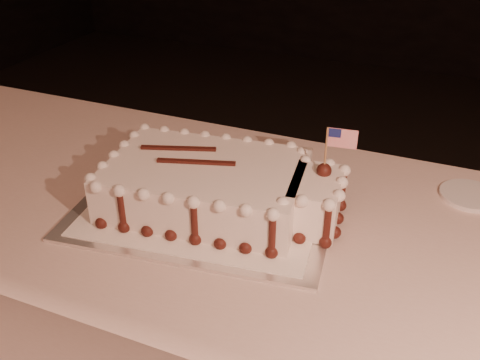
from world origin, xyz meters
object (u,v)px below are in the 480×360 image
at_px(banquet_table, 254,340).
at_px(sheet_cake, 219,187).
at_px(side_plate, 470,195).
at_px(cake_board, 207,206).

height_order(banquet_table, sheet_cake, sheet_cake).
distance_m(sheet_cake, side_plate, 0.57).
bearing_deg(cake_board, side_plate, 19.61).
distance_m(banquet_table, sheet_cake, 0.44).
relative_size(cake_board, sheet_cake, 1.04).
bearing_deg(side_plate, banquet_table, -148.34).
height_order(banquet_table, side_plate, side_plate).
bearing_deg(banquet_table, cake_board, -175.05).
bearing_deg(side_plate, sheet_cake, -152.26).
xyz_separation_m(banquet_table, side_plate, (0.42, 0.26, 0.38)).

